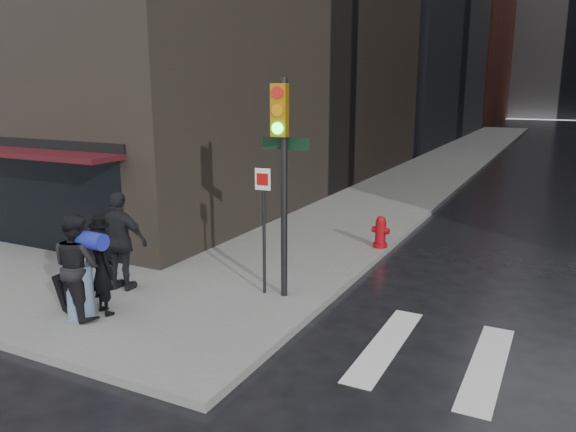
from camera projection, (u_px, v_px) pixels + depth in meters
name	position (u px, v px, depth m)	size (l,w,h in m)	color
ground	(178.00, 327.00, 9.93)	(140.00, 140.00, 0.00)	black
sidewalk_left	(459.00, 156.00, 33.39)	(4.00, 50.00, 0.15)	slate
bldg_left_far	(409.00, 9.00, 66.60)	(22.00, 20.00, 26.00)	#55251D
man_overcoat	(96.00, 273.00, 10.05)	(1.17, 0.81, 1.80)	black
man_jeans	(78.00, 266.00, 9.85)	(1.31, 0.95, 1.88)	black
man_greycoat	(121.00, 241.00, 11.16)	(1.23, 0.65, 2.00)	black
traffic_light	(280.00, 160.00, 10.36)	(1.04, 0.52, 4.17)	black
fire_hydrant	(380.00, 233.00, 14.25)	(0.47, 0.36, 0.82)	#9B0910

